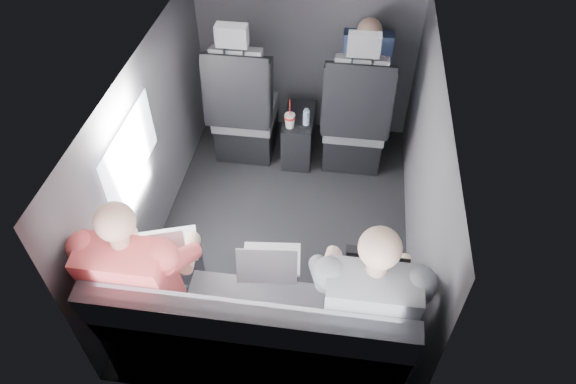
# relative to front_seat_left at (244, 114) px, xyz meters

# --- Properties ---
(floor) EXTENTS (2.60, 2.60, 0.00)m
(floor) POSITION_rel_front_seat_left_xyz_m (0.45, -0.84, -0.40)
(floor) COLOR black
(floor) RESTS_ON ground
(ceiling) EXTENTS (2.60, 2.60, 0.00)m
(ceiling) POSITION_rel_front_seat_left_xyz_m (0.45, -0.84, 0.95)
(ceiling) COLOR #B2B2AD
(ceiling) RESTS_ON panel_back
(panel_left) EXTENTS (0.02, 2.60, 1.35)m
(panel_left) POSITION_rel_front_seat_left_xyz_m (-0.45, -0.84, 0.27)
(panel_left) COLOR #56565B
(panel_left) RESTS_ON floor
(panel_right) EXTENTS (0.02, 2.60, 1.35)m
(panel_right) POSITION_rel_front_seat_left_xyz_m (1.35, -0.84, 0.27)
(panel_right) COLOR #56565B
(panel_right) RESTS_ON floor
(panel_front) EXTENTS (1.80, 0.02, 1.35)m
(panel_front) POSITION_rel_front_seat_left_xyz_m (0.45, 0.46, 0.27)
(panel_front) COLOR #56565B
(panel_front) RESTS_ON floor
(panel_back) EXTENTS (1.80, 0.02, 1.35)m
(panel_back) POSITION_rel_front_seat_left_xyz_m (0.45, -2.14, 0.27)
(panel_back) COLOR #56565B
(panel_back) RESTS_ON floor
(side_window) EXTENTS (0.02, 0.75, 0.42)m
(side_window) POSITION_rel_front_seat_left_xyz_m (-0.43, -1.14, 0.50)
(side_window) COLOR white
(side_window) RESTS_ON panel_left
(seatbelt) EXTENTS (0.35, 0.11, 0.59)m
(seatbelt) POSITION_rel_front_seat_left_xyz_m (0.90, -0.17, 0.40)
(seatbelt) COLOR black
(seatbelt) RESTS_ON front_seat_right
(front_seat_left) EXTENTS (0.52, 0.58, 1.26)m
(front_seat_left) POSITION_rel_front_seat_left_xyz_m (0.00, 0.00, 0.00)
(front_seat_left) COLOR black
(front_seat_left) RESTS_ON floor
(front_seat_right) EXTENTS (0.52, 0.58, 1.26)m
(front_seat_right) POSITION_rel_front_seat_left_xyz_m (0.90, 0.00, 0.00)
(front_seat_right) COLOR black
(front_seat_right) RESTS_ON floor
(center_console) EXTENTS (0.24, 0.48, 0.41)m
(center_console) POSITION_rel_front_seat_left_xyz_m (0.45, 0.04, -0.20)
(center_console) COLOR black
(center_console) RESTS_ON floor
(rear_bench) EXTENTS (1.60, 0.57, 0.92)m
(rear_bench) POSITION_rel_front_seat_left_xyz_m (0.45, -1.90, -0.09)
(rear_bench) COLOR slate
(rear_bench) RESTS_ON floor
(soda_cup) EXTENTS (0.09, 0.09, 0.26)m
(soda_cup) POSITION_rel_front_seat_left_xyz_m (0.39, -0.11, 0.07)
(soda_cup) COLOR white
(soda_cup) RESTS_ON center_console
(water_bottle) EXTENTS (0.05, 0.05, 0.15)m
(water_bottle) POSITION_rel_front_seat_left_xyz_m (0.52, -0.07, 0.07)
(water_bottle) COLOR #A7C6E2
(water_bottle) RESTS_ON center_console
(laptop_white) EXTENTS (0.42, 0.43, 0.26)m
(laptop_white) POSITION_rel_front_seat_left_xyz_m (-0.13, -1.62, 0.24)
(laptop_white) COLOR white
(laptop_white) RESTS_ON passenger_rear_left
(laptop_silver) EXTENTS (0.34, 0.32, 0.23)m
(laptop_silver) POSITION_rel_front_seat_left_xyz_m (0.49, -1.62, 0.23)
(laptop_silver) COLOR silver
(laptop_silver) RESTS_ON rear_bench
(laptop_black) EXTENTS (0.33, 0.30, 0.23)m
(laptop_black) POSITION_rel_front_seat_left_xyz_m (1.06, -1.59, 0.23)
(laptop_black) COLOR black
(laptop_black) RESTS_ON passenger_rear_right
(passenger_rear_left) EXTENTS (0.53, 0.65, 1.27)m
(passenger_rear_left) POSITION_rel_front_seat_left_xyz_m (-0.16, -1.81, 0.25)
(passenger_rear_left) COLOR #2E2E33
(passenger_rear_left) RESTS_ON rear_bench
(passenger_rear_right) EXTENTS (0.54, 0.65, 1.28)m
(passenger_rear_right) POSITION_rel_front_seat_left_xyz_m (1.02, -1.81, 0.25)
(passenger_rear_right) COLOR navy
(passenger_rear_right) RESTS_ON rear_bench
(passenger_front_right) EXTENTS (0.37, 0.37, 0.73)m
(passenger_front_right) POSITION_rel_front_seat_left_xyz_m (0.94, 0.26, 0.34)
(passenger_front_right) COLOR navy
(passenger_front_right) RESTS_ON front_seat_right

